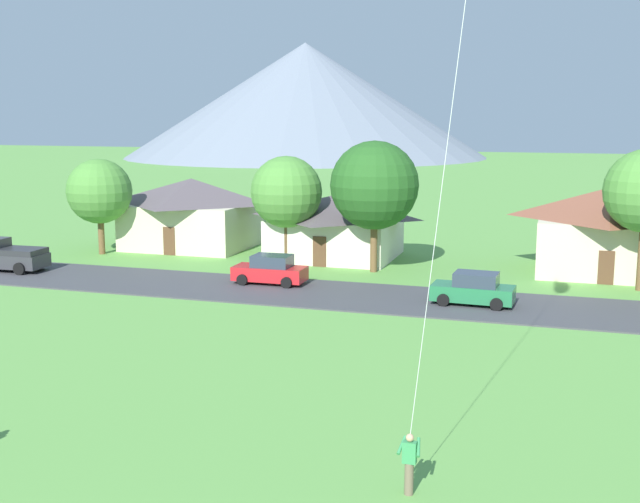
{
  "coord_description": "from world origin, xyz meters",
  "views": [
    {
      "loc": [
        8.24,
        -10.25,
        9.85
      ],
      "look_at": [
        -0.4,
        17.12,
        4.84
      ],
      "focal_mm": 44.49,
      "sensor_mm": 36.0,
      "label": 1
    }
  ],
  "objects_px": {
    "parked_car_red_mid_west": "(270,270)",
    "pickup_truck_charcoal_west_side": "(4,255)",
    "parked_car_green_west_end": "(474,289)",
    "house_right_center": "(606,229)",
    "tree_center": "(286,192)",
    "house_leftmost": "(335,225)",
    "tree_far_right": "(99,191)",
    "house_rightmost": "(192,212)",
    "tree_left_of_center": "(374,185)"
  },
  "relations": [
    {
      "from": "parked_car_red_mid_west",
      "to": "pickup_truck_charcoal_west_side",
      "type": "bearing_deg",
      "value": -175.53
    },
    {
      "from": "house_right_center",
      "to": "tree_far_right",
      "type": "bearing_deg",
      "value": -173.84
    },
    {
      "from": "parked_car_green_west_end",
      "to": "house_rightmost",
      "type": "bearing_deg",
      "value": 150.98
    },
    {
      "from": "pickup_truck_charcoal_west_side",
      "to": "house_leftmost",
      "type": "bearing_deg",
      "value": 30.92
    },
    {
      "from": "tree_center",
      "to": "pickup_truck_charcoal_west_side",
      "type": "height_order",
      "value": "tree_center"
    },
    {
      "from": "house_leftmost",
      "to": "parked_car_red_mid_west",
      "type": "distance_m",
      "value": 9.9
    },
    {
      "from": "tree_center",
      "to": "pickup_truck_charcoal_west_side",
      "type": "bearing_deg",
      "value": -154.67
    },
    {
      "from": "house_rightmost",
      "to": "parked_car_red_mid_west",
      "type": "bearing_deg",
      "value": -46.02
    },
    {
      "from": "house_leftmost",
      "to": "pickup_truck_charcoal_west_side",
      "type": "distance_m",
      "value": 21.65
    },
    {
      "from": "house_right_center",
      "to": "house_rightmost",
      "type": "bearing_deg",
      "value": 177.97
    },
    {
      "from": "house_leftmost",
      "to": "house_right_center",
      "type": "distance_m",
      "value": 17.56
    },
    {
      "from": "pickup_truck_charcoal_west_side",
      "to": "parked_car_red_mid_west",
      "type": "bearing_deg",
      "value": 4.47
    },
    {
      "from": "house_right_center",
      "to": "tree_far_right",
      "type": "distance_m",
      "value": 33.99
    },
    {
      "from": "house_rightmost",
      "to": "tree_center",
      "type": "xyz_separation_m",
      "value": [
        9.04,
        -4.38,
        2.13
      ]
    },
    {
      "from": "house_rightmost",
      "to": "tree_center",
      "type": "height_order",
      "value": "tree_center"
    },
    {
      "from": "tree_center",
      "to": "tree_far_right",
      "type": "xyz_separation_m",
      "value": [
        -13.86,
        -0.29,
        -0.33
      ]
    },
    {
      "from": "parked_car_green_west_end",
      "to": "tree_left_of_center",
      "type": "bearing_deg",
      "value": 134.57
    },
    {
      "from": "house_right_center",
      "to": "tree_far_right",
      "type": "height_order",
      "value": "tree_far_right"
    },
    {
      "from": "house_right_center",
      "to": "pickup_truck_charcoal_west_side",
      "type": "xyz_separation_m",
      "value": [
        -36.1,
        -11.02,
        -1.7
      ]
    },
    {
      "from": "house_rightmost",
      "to": "house_leftmost",
      "type": "bearing_deg",
      "value": -4.74
    },
    {
      "from": "house_right_center",
      "to": "parked_car_red_mid_west",
      "type": "xyz_separation_m",
      "value": [
        -18.63,
        -9.66,
        -1.89
      ]
    },
    {
      "from": "tree_center",
      "to": "parked_car_red_mid_west",
      "type": "distance_m",
      "value": 7.53
    },
    {
      "from": "house_leftmost",
      "to": "parked_car_green_west_end",
      "type": "xyz_separation_m",
      "value": [
        10.82,
        -11.37,
        -1.39
      ]
    },
    {
      "from": "parked_car_green_west_end",
      "to": "pickup_truck_charcoal_west_side",
      "type": "bearing_deg",
      "value": 179.48
    },
    {
      "from": "house_right_center",
      "to": "pickup_truck_charcoal_west_side",
      "type": "distance_m",
      "value": 37.78
    },
    {
      "from": "house_leftmost",
      "to": "tree_far_right",
      "type": "distance_m",
      "value": 16.76
    },
    {
      "from": "house_right_center",
      "to": "parked_car_green_west_end",
      "type": "relative_size",
      "value": 2.0
    },
    {
      "from": "house_right_center",
      "to": "tree_center",
      "type": "distance_m",
      "value": 20.27
    },
    {
      "from": "tree_center",
      "to": "parked_car_green_west_end",
      "type": "relative_size",
      "value": 1.67
    },
    {
      "from": "tree_center",
      "to": "pickup_truck_charcoal_west_side",
      "type": "relative_size",
      "value": 1.35
    },
    {
      "from": "house_right_center",
      "to": "tree_center",
      "type": "height_order",
      "value": "tree_center"
    },
    {
      "from": "tree_left_of_center",
      "to": "tree_far_right",
      "type": "relative_size",
      "value": 1.22
    },
    {
      "from": "parked_car_red_mid_west",
      "to": "pickup_truck_charcoal_west_side",
      "type": "distance_m",
      "value": 17.52
    },
    {
      "from": "parked_car_red_mid_west",
      "to": "house_rightmost",
      "type": "bearing_deg",
      "value": 133.98
    },
    {
      "from": "house_rightmost",
      "to": "pickup_truck_charcoal_west_side",
      "type": "bearing_deg",
      "value": -120.72
    },
    {
      "from": "parked_car_green_west_end",
      "to": "house_leftmost",
      "type": "bearing_deg",
      "value": 133.58
    },
    {
      "from": "parked_car_green_west_end",
      "to": "parked_car_red_mid_west",
      "type": "xyz_separation_m",
      "value": [
        -11.89,
        1.63,
        0.0
      ]
    },
    {
      "from": "house_right_center",
      "to": "house_rightmost",
      "type": "height_order",
      "value": "house_right_center"
    },
    {
      "from": "house_rightmost",
      "to": "parked_car_green_west_end",
      "type": "xyz_separation_m",
      "value": [
        22.2,
        -12.31,
        -1.79
      ]
    },
    {
      "from": "house_rightmost",
      "to": "parked_car_red_mid_west",
      "type": "distance_m",
      "value": 14.95
    },
    {
      "from": "tree_far_right",
      "to": "house_right_center",
      "type": "bearing_deg",
      "value": 6.16
    },
    {
      "from": "tree_left_of_center",
      "to": "tree_far_right",
      "type": "height_order",
      "value": "tree_left_of_center"
    },
    {
      "from": "tree_center",
      "to": "parked_car_green_west_end",
      "type": "bearing_deg",
      "value": -31.1
    },
    {
      "from": "tree_center",
      "to": "house_right_center",
      "type": "bearing_deg",
      "value": 9.57
    },
    {
      "from": "tree_far_right",
      "to": "parked_car_red_mid_west",
      "type": "distance_m",
      "value": 16.67
    },
    {
      "from": "tree_center",
      "to": "house_rightmost",
      "type": "bearing_deg",
      "value": 154.17
    },
    {
      "from": "tree_center",
      "to": "parked_car_green_west_end",
      "type": "height_order",
      "value": "tree_center"
    },
    {
      "from": "tree_left_of_center",
      "to": "pickup_truck_charcoal_west_side",
      "type": "bearing_deg",
      "value": -162.76
    },
    {
      "from": "tree_left_of_center",
      "to": "parked_car_green_west_end",
      "type": "distance_m",
      "value": 11.07
    },
    {
      "from": "house_right_center",
      "to": "house_rightmost",
      "type": "xyz_separation_m",
      "value": [
        -28.93,
        1.02,
        -0.1
      ]
    }
  ]
}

